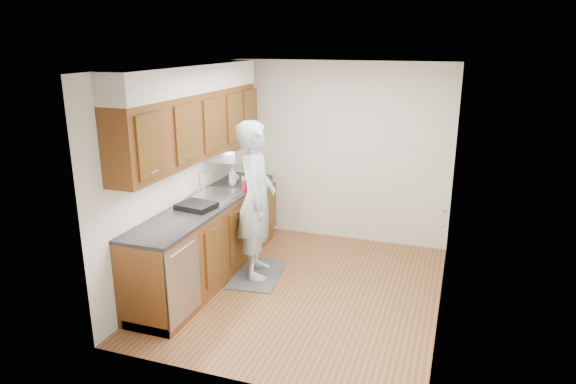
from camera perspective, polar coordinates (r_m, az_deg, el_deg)
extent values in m
plane|color=brown|center=(6.02, 1.74, -10.77)|extent=(3.50, 3.50, 0.00)
plane|color=white|center=(5.35, 1.98, 13.73)|extent=(3.50, 3.50, 0.00)
cube|color=silver|center=(6.15, -11.62, 1.98)|extent=(0.02, 3.50, 2.50)
cube|color=silver|center=(5.33, 17.44, -0.73)|extent=(0.02, 3.50, 2.50)
cube|color=silver|center=(7.20, 6.01, 4.35)|extent=(3.00, 0.02, 2.50)
cube|color=brown|center=(6.26, -8.81, -5.33)|extent=(0.60, 2.80, 0.90)
cube|color=black|center=(6.11, -9.13, -1.22)|extent=(0.63, 2.80, 0.04)
cube|color=#B2B2B7|center=(6.28, -8.15, -0.97)|extent=(0.48, 0.68, 0.14)
cube|color=#B2B2B7|center=(6.26, -8.17, -0.50)|extent=(0.52, 0.72, 0.01)
cube|color=#B2B2B7|center=(5.24, -11.56, -9.70)|extent=(0.03, 0.60, 0.80)
cube|color=brown|center=(5.95, -10.56, 7.22)|extent=(0.33, 2.80, 0.75)
cube|color=silver|center=(5.89, -10.83, 12.26)|extent=(0.35, 2.80, 0.30)
cube|color=#A5A5AA|center=(6.75, -6.34, 4.56)|extent=(0.46, 0.75, 0.16)
cube|color=silver|center=(5.68, 17.25, -2.03)|extent=(0.02, 1.22, 2.05)
cube|color=#59595B|center=(6.38, -3.39, -9.05)|extent=(0.66, 1.00, 0.02)
imported|color=#A7C2CC|center=(5.99, -3.57, 0.24)|extent=(0.71, 0.87, 2.13)
imported|color=silver|center=(6.71, -6.20, 1.91)|extent=(0.12, 0.12, 0.27)
imported|color=silver|center=(6.60, -4.62, 1.43)|extent=(0.13, 0.13, 0.21)
imported|color=silver|center=(6.89, -5.92, 1.80)|extent=(0.15, 0.15, 0.15)
cylinder|color=#AF1E2D|center=(6.43, -4.83, 0.64)|extent=(0.09, 0.09, 0.13)
cube|color=black|center=(5.85, -10.15, -1.53)|extent=(0.44, 0.38, 0.06)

